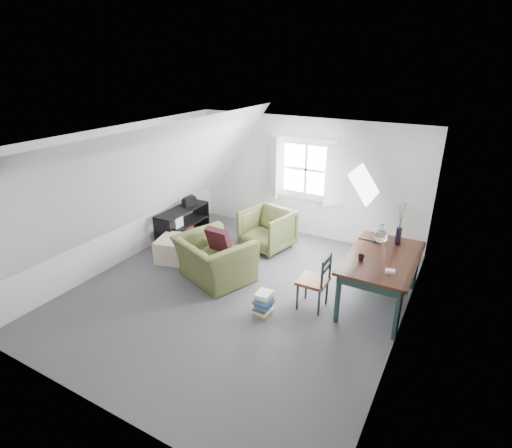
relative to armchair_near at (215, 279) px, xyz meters
The scene contains 24 objects.
floor 0.61m from the armchair_near, 16.44° to the right, with size 5.50×5.50×0.00m, color #47474C.
ceiling 2.57m from the armchair_near, 16.44° to the right, with size 5.50×5.50×0.00m, color white.
wall_back 2.92m from the armchair_near, 77.18° to the left, with size 5.00×5.00×0.00m, color silver.
wall_front 3.23m from the armchair_near, 78.66° to the right, with size 5.00×5.00×0.00m, color silver.
wall_left 2.29m from the armchair_near, behind, with size 5.50×5.50×0.00m, color silver.
wall_right 3.33m from the armchair_near, ahead, with size 5.50×5.50×0.00m, color silver.
slope_left 2.03m from the armchair_near, 169.82° to the right, with size 5.50×5.50×0.00m, color white.
slope_right 2.78m from the armchair_near, ahead, with size 5.50×5.50×0.00m, color white.
dormer_window 2.95m from the armchair_near, 76.81° to the left, with size 1.71×0.35×1.30m.
skylight 2.98m from the armchair_near, 27.81° to the left, with size 0.55×0.75×0.04m, color white.
armchair_near is the anchor object (origin of this frame).
armchair_far 1.54m from the armchair_near, 81.72° to the left, with size 0.87×0.90×0.82m, color #474C27.
throw_pillow 0.71m from the armchair_near, 90.00° to the left, with size 0.43×0.12×0.43m, color #3B101B.
ottoman 1.11m from the armchair_near, 166.74° to the left, with size 0.65×0.65×0.43m, color #BDA88F.
dining_table 2.81m from the armchair_near, 12.64° to the left, with size 1.01×1.68×0.84m.
demijohn 2.88m from the armchair_near, 22.66° to the left, with size 0.22×0.22×0.31m.
vase_twigs 3.14m from the armchair_near, 22.58° to the left, with size 0.09×0.10×0.69m.
cup 2.56m from the armchair_near, ahead, with size 0.10×0.10×0.09m, color black.
paper_box 2.98m from the armchair_near, ahead, with size 0.13×0.09×0.04m, color white.
dining_chair_far 2.66m from the armchair_near, 27.02° to the left, with size 0.41×0.41×0.87m.
dining_chair_near 1.89m from the armchair_near, ahead, with size 0.43×0.43×0.91m.
media_shelf 1.90m from the armchair_near, 146.25° to the left, with size 0.43×1.30×0.67m.
electronics_box 2.19m from the armchair_near, 139.40° to the left, with size 0.19×0.26×0.21m, color black.
magazine_stack 1.35m from the armchair_near, 22.57° to the right, with size 0.28×0.33×0.37m.
Camera 1 is at (2.99, -4.79, 3.58)m, focal length 28.00 mm.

